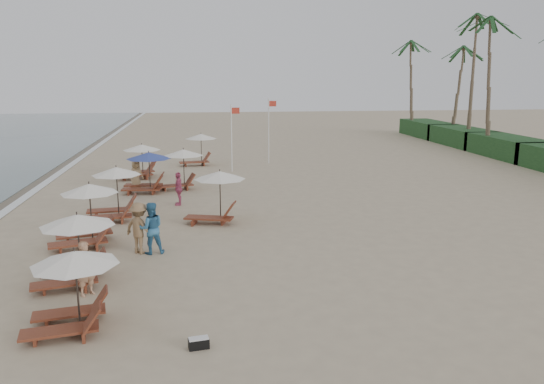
{
  "coord_description": "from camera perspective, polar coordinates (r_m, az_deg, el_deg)",
  "views": [
    {
      "loc": [
        -2.13,
        -16.93,
        6.21
      ],
      "look_at": [
        1.0,
        5.61,
        1.3
      ],
      "focal_mm": 35.43,
      "sensor_mm": 36.0,
      "label": 1
    }
  ],
  "objects": [
    {
      "name": "lounger_station_0",
      "position": [
        14.33,
        -20.8,
        -9.7
      ],
      "size": [
        2.45,
        2.14,
        2.06
      ],
      "color": "brown",
      "rests_on": "ground"
    },
    {
      "name": "inland_station_1",
      "position": [
        30.43,
        -9.77,
        2.82
      ],
      "size": [
        2.74,
        2.24,
        2.22
      ],
      "color": "brown",
      "rests_on": "ground"
    },
    {
      "name": "flag_pole_near",
      "position": [
        35.64,
        -4.27,
        6.09
      ],
      "size": [
        0.6,
        0.08,
        4.43
      ],
      "color": "silver",
      "rests_on": "ground"
    },
    {
      "name": "lounger_station_4",
      "position": [
        30.1,
        -13.36,
        2.07
      ],
      "size": [
        2.78,
        2.44,
        2.19
      ],
      "color": "brown",
      "rests_on": "ground"
    },
    {
      "name": "duffel_bag",
      "position": [
        13.09,
        -7.79,
        -15.6
      ],
      "size": [
        0.51,
        0.31,
        0.26
      ],
      "color": "black",
      "rests_on": "ground"
    },
    {
      "name": "beachgoer_mid_b",
      "position": [
        19.7,
        -13.91,
        -3.74
      ],
      "size": [
        1.38,
        1.26,
        1.86
      ],
      "primitive_type": "imported",
      "rotation": [
        0.0,
        0.0,
        2.52
      ],
      "color": "olive",
      "rests_on": "ground"
    },
    {
      "name": "inland_station_0",
      "position": [
        23.16,
        -6.11,
        -0.07
      ],
      "size": [
        2.8,
        2.24,
        2.22
      ],
      "color": "brown",
      "rests_on": "ground"
    },
    {
      "name": "lounger_station_3",
      "position": [
        24.65,
        -16.72,
        -0.45
      ],
      "size": [
        2.65,
        2.15,
        2.35
      ],
      "color": "brown",
      "rests_on": "ground"
    },
    {
      "name": "beachgoer_mid_a",
      "position": [
        19.56,
        -12.74,
        -3.77
      ],
      "size": [
        1.02,
        0.86,
        1.88
      ],
      "primitive_type": "imported",
      "rotation": [
        0.0,
        0.0,
        3.32
      ],
      "color": "teal",
      "rests_on": "ground"
    },
    {
      "name": "ground",
      "position": [
        18.16,
        -0.69,
        -7.82
      ],
      "size": [
        160.0,
        160.0,
        0.0
      ],
      "primitive_type": "plane",
      "color": "tan",
      "rests_on": "ground"
    },
    {
      "name": "beachgoer_far_b",
      "position": [
        30.92,
        -14.24,
        1.8
      ],
      "size": [
        0.98,
        0.94,
        1.69
      ],
      "primitive_type": "imported",
      "rotation": [
        0.0,
        0.0,
        0.69
      ],
      "color": "#A08357",
      "rests_on": "ground"
    },
    {
      "name": "lounger_station_1",
      "position": [
        17.35,
        -20.5,
        -5.73
      ],
      "size": [
        2.56,
        2.22,
        2.19
      ],
      "color": "brown",
      "rests_on": "ground"
    },
    {
      "name": "lounger_station_5",
      "position": [
        34.48,
        -14.07,
        3.12
      ],
      "size": [
        2.8,
        2.61,
        2.09
      ],
      "color": "brown",
      "rests_on": "ground"
    },
    {
      "name": "beachgoer_far_a",
      "position": [
        26.72,
        -9.89,
        0.35
      ],
      "size": [
        0.42,
        0.97,
        1.64
      ],
      "primitive_type": "imported",
      "rotation": [
        0.0,
        0.0,
        4.69
      ],
      "color": "#BB4B6F",
      "rests_on": "ground"
    },
    {
      "name": "beachgoer_near",
      "position": [
        16.45,
        -19.14,
        -7.68
      ],
      "size": [
        0.7,
        0.68,
        1.62
      ],
      "primitive_type": "imported",
      "rotation": [
        0.0,
        0.0,
        0.71
      ],
      "color": "tan",
      "rests_on": "ground"
    },
    {
      "name": "lounger_station_2",
      "position": [
        21.18,
        -19.39,
        -2.63
      ],
      "size": [
        2.64,
        2.45,
        2.35
      ],
      "color": "brown",
      "rests_on": "ground"
    },
    {
      "name": "foam_line",
      "position": [
        29.08,
        -25.87,
        -1.37
      ],
      "size": [
        0.5,
        140.0,
        0.02
      ],
      "primitive_type": "cube",
      "color": "white",
      "rests_on": "ground"
    },
    {
      "name": "inland_station_2",
      "position": [
        38.56,
        -7.89,
        4.76
      ],
      "size": [
        2.81,
        2.24,
        2.22
      ],
      "color": "brown",
      "rests_on": "ground"
    },
    {
      "name": "flag_pole_far",
      "position": [
        38.99,
        -0.31,
        6.86
      ],
      "size": [
        0.6,
        0.08,
        4.71
      ],
      "color": "silver",
      "rests_on": "ground"
    }
  ]
}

